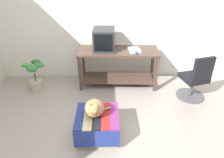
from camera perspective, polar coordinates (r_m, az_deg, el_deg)
The scene contains 11 objects.
ground_plane at distance 3.26m, azimuth 0.08°, elevation -16.01°, with size 14.00×14.00×0.00m, color #9E9389.
back_wall at distance 4.45m, azimuth -0.53°, elevation 16.26°, with size 8.00×0.10×2.60m, color silver.
desk at distance 4.28m, azimuth 1.63°, elevation 4.71°, with size 1.57×0.62×0.77m.
tv_monitor at distance 4.14m, azimuth -2.17°, elevation 10.48°, with size 0.42×0.47×0.41m.
keyboard at distance 4.07m, azimuth -1.81°, elevation 7.29°, with size 0.40×0.15×0.02m, color #333338.
book at distance 4.15m, azimuth 6.04°, elevation 7.70°, with size 0.21×0.27×0.03m, color white.
ottoman_with_blanket at distance 3.22m, azimuth -3.89°, elevation -12.16°, with size 0.62×0.63×0.37m.
cat at distance 3.03m, azimuth -4.71°, elevation -7.76°, with size 0.38×0.35×0.31m.
potted_plant at distance 4.46m, azimuth -19.80°, elevation 0.48°, with size 0.43×0.39×0.60m.
office_chair at distance 4.17m, azimuth 21.38°, elevation -0.34°, with size 0.52×0.52×0.89m.
stapler at distance 4.03m, azimuth 6.51°, elevation 6.99°, with size 0.04×0.11×0.04m, color #2342B7.
Camera 1 is at (-0.05, -2.28, 2.33)m, focal length 34.20 mm.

